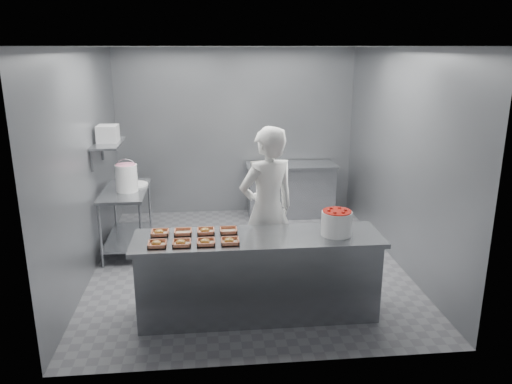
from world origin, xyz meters
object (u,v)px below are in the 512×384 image
at_px(tray_0, 157,244).
at_px(appliance, 108,134).
at_px(service_counter, 258,276).
at_px(tray_5, 183,232).
at_px(tray_4, 160,232).
at_px(tray_7, 229,230).
at_px(tray_6, 206,231).
at_px(tray_3, 230,241).
at_px(strawberry_tub, 337,222).
at_px(back_counter, 291,190).
at_px(tray_2, 206,242).
at_px(worker, 267,210).
at_px(glaze_bucket, 127,177).
at_px(tray_1, 181,243).
at_px(prep_table, 126,211).

xyz_separation_m(tray_0, appliance, (-0.80, 2.13, 0.75)).
relative_size(service_counter, tray_5, 13.88).
relative_size(tray_4, tray_7, 1.00).
relative_size(tray_6, tray_7, 1.00).
bearing_deg(tray_3, strawberry_tub, 6.38).
height_order(back_counter, tray_6, tray_6).
distance_m(tray_2, tray_4, 0.57).
relative_size(tray_4, worker, 0.10).
bearing_deg(tray_7, tray_6, -180.00).
bearing_deg(strawberry_tub, worker, 135.60).
relative_size(back_counter, worker, 0.77).
xyz_separation_m(tray_7, worker, (0.47, 0.45, 0.06)).
relative_size(tray_0, tray_7, 1.00).
relative_size(strawberry_tub, glaze_bucket, 0.71).
bearing_deg(tray_0, worker, 32.54).
relative_size(tray_0, tray_1, 1.00).
bearing_deg(glaze_bucket, strawberry_tub, -38.19).
bearing_deg(service_counter, prep_table, 130.24).
bearing_deg(tray_2, tray_6, 90.00).
distance_m(service_counter, strawberry_tub, 1.01).
relative_size(tray_4, glaze_bucket, 0.42).
relative_size(service_counter, worker, 1.33).
distance_m(tray_0, tray_2, 0.48).
relative_size(tray_0, tray_4, 1.00).
height_order(tray_4, glaze_bucket, glaze_bucket).
height_order(tray_4, worker, worker).
xyz_separation_m(prep_table, appliance, (-0.17, 0.02, 1.08)).
xyz_separation_m(service_counter, worker, (0.17, 0.60, 0.53)).
bearing_deg(tray_0, prep_table, 106.56).
height_order(tray_7, glaze_bucket, glaze_bucket).
xyz_separation_m(back_counter, strawberry_tub, (-0.08, -3.28, 0.59)).
relative_size(back_counter, appliance, 4.99).
height_order(tray_0, glaze_bucket, glaze_bucket).
xyz_separation_m(prep_table, worker, (1.82, -1.35, 0.39)).
bearing_deg(tray_7, prep_table, 126.98).
relative_size(prep_table, back_counter, 0.80).
bearing_deg(glaze_bucket, tray_6, -58.32).
relative_size(tray_7, appliance, 0.62).
distance_m(prep_table, tray_1, 2.30).
bearing_deg(tray_1, appliance, 115.93).
xyz_separation_m(tray_2, tray_4, (-0.48, 0.31, 0.00)).
relative_size(prep_table, tray_0, 6.40).
bearing_deg(tray_0, back_counter, 60.56).
bearing_deg(tray_3, glaze_bucket, 122.61).
distance_m(tray_0, tray_4, 0.31).
bearing_deg(tray_7, strawberry_tub, -9.59).
distance_m(tray_2, glaze_bucket, 2.29).
height_order(worker, appliance, worker).
height_order(tray_2, glaze_bucket, glaze_bucket).
bearing_deg(tray_4, worker, 20.52).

